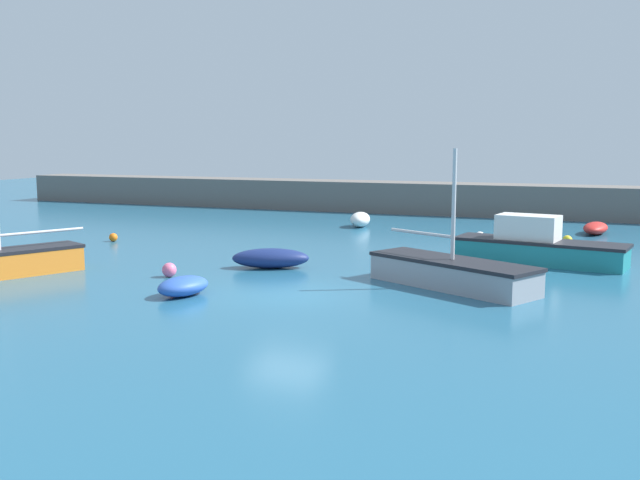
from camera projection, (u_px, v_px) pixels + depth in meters
ground_plane at (287, 298)px, 22.11m from camera, size 120.00×120.00×0.20m
harbor_breakwater at (454, 199)px, 46.36m from camera, size 66.56×3.09×2.03m
sailboat_twin_hulled at (452, 273)px, 23.20m from camera, size 6.02×4.26×4.51m
fishing_dinghy_green at (183, 286)px, 21.98m from camera, size 1.56×2.05×0.60m
dinghy_near_pier at (360, 219)px, 39.62m from camera, size 1.32×2.09×0.83m
rowboat_blue_near at (271, 258)px, 26.77m from camera, size 3.11×2.17×0.75m
rowboat_white_midwater at (596, 228)px, 36.61m from camera, size 1.49×2.86×0.61m
motorboat_with_cabin at (537, 246)px, 27.78m from camera, size 6.73×2.95×1.88m
sailboat_tall_mast at (0, 262)px, 24.97m from camera, size 3.69×5.75×6.15m
mooring_buoy_white at (480, 236)px, 33.98m from camera, size 0.46×0.46×0.46m
mooring_buoy_pink at (169, 270)px, 25.00m from camera, size 0.51×0.51×0.51m
mooring_buoy_orange at (113, 237)px, 33.88m from camera, size 0.40×0.40×0.40m
mooring_buoy_yellow at (567, 240)px, 32.75m from camera, size 0.45×0.45×0.45m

